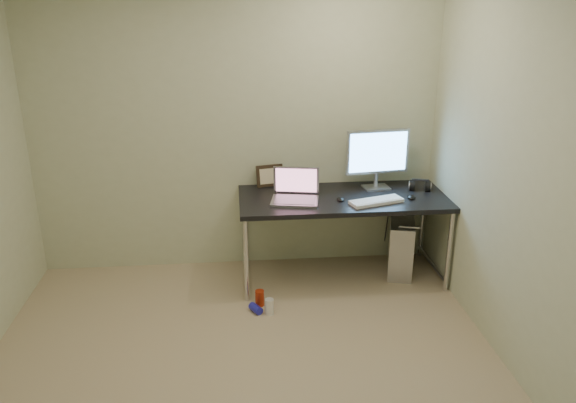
{
  "coord_description": "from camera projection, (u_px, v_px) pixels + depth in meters",
  "views": [
    {
      "loc": [
        -0.01,
        -3.01,
        2.34
      ],
      "look_at": [
        0.38,
        1.02,
        0.85
      ],
      "focal_mm": 35.0,
      "sensor_mm": 36.0,
      "label": 1
    }
  ],
  "objects": [
    {
      "name": "floor",
      "position": [
        245.0,
        381.0,
        3.62
      ],
      "size": [
        3.5,
        3.5,
        0.0
      ],
      "primitive_type": "plane",
      "color": "tan",
      "rests_on": "ground"
    },
    {
      "name": "wall_back",
      "position": [
        236.0,
        130.0,
        4.82
      ],
      "size": [
        3.5,
        0.02,
        2.5
      ],
      "primitive_type": "cube",
      "color": "beige",
      "rests_on": "ground"
    },
    {
      "name": "wall_right",
      "position": [
        533.0,
        190.0,
        3.35
      ],
      "size": [
        0.02,
        3.5,
        2.5
      ],
      "primitive_type": "cube",
      "color": "beige",
      "rests_on": "ground"
    },
    {
      "name": "desk",
      "position": [
        343.0,
        204.0,
        4.74
      ],
      "size": [
        1.75,
        0.76,
        0.75
      ],
      "color": "black",
      "rests_on": "ground"
    },
    {
      "name": "tower_computer",
      "position": [
        401.0,
        246.0,
        4.98
      ],
      "size": [
        0.33,
        0.51,
        0.52
      ],
      "rotation": [
        0.0,
        0.0,
        -0.27
      ],
      "color": "silver",
      "rests_on": "ground"
    },
    {
      "name": "cable_a",
      "position": [
        388.0,
        218.0,
        5.19
      ],
      "size": [
        0.01,
        0.16,
        0.69
      ],
      "primitive_type": "cylinder",
      "rotation": [
        0.21,
        0.0,
        0.0
      ],
      "color": "black",
      "rests_on": "ground"
    },
    {
      "name": "cable_b",
      "position": [
        398.0,
        221.0,
        5.19
      ],
      "size": [
        0.02,
        0.11,
        0.71
      ],
      "primitive_type": "cylinder",
      "rotation": [
        0.14,
        0.0,
        0.09
      ],
      "color": "black",
      "rests_on": "ground"
    },
    {
      "name": "can_red",
      "position": [
        260.0,
        298.0,
        4.48
      ],
      "size": [
        0.08,
        0.08,
        0.13
      ],
      "primitive_type": "cylinder",
      "rotation": [
        0.0,
        0.0,
        -0.09
      ],
      "color": "#AD2C0F",
      "rests_on": "ground"
    },
    {
      "name": "can_white",
      "position": [
        269.0,
        306.0,
        4.37
      ],
      "size": [
        0.08,
        0.08,
        0.13
      ],
      "primitive_type": "cylinder",
      "rotation": [
        0.0,
        0.0,
        0.16
      ],
      "color": "white",
      "rests_on": "ground"
    },
    {
      "name": "can_blue",
      "position": [
        256.0,
        309.0,
        4.4
      ],
      "size": [
        0.11,
        0.13,
        0.06
      ],
      "primitive_type": "cylinder",
      "rotation": [
        1.57,
        0.0,
        0.54
      ],
      "color": "#2323C1",
      "rests_on": "ground"
    },
    {
      "name": "laptop",
      "position": [
        295.0,
        193.0,
        4.62
      ],
      "size": [
        0.43,
        0.38,
        0.26
      ],
      "rotation": [
        0.0,
        0.0,
        -0.19
      ],
      "color": "#AEAFB5",
      "rests_on": "desk"
    },
    {
      "name": "monitor",
      "position": [
        378.0,
        154.0,
        4.81
      ],
      "size": [
        0.56,
        0.19,
        0.52
      ],
      "rotation": [
        0.0,
        0.0,
        0.12
      ],
      "color": "#AEAFB5",
      "rests_on": "desk"
    },
    {
      "name": "keyboard",
      "position": [
        376.0,
        201.0,
        4.57
      ],
      "size": [
        0.47,
        0.27,
        0.03
      ],
      "primitive_type": "cube",
      "rotation": [
        0.0,
        0.0,
        0.3
      ],
      "color": "white",
      "rests_on": "desk"
    },
    {
      "name": "mouse_right",
      "position": [
        411.0,
        196.0,
        4.67
      ],
      "size": [
        0.09,
        0.12,
        0.04
      ],
      "primitive_type": "ellipsoid",
      "rotation": [
        0.0,
        0.0,
        -0.24
      ],
      "color": "black",
      "rests_on": "desk"
    },
    {
      "name": "mouse_left",
      "position": [
        340.0,
        198.0,
        4.62
      ],
      "size": [
        0.07,
        0.11,
        0.03
      ],
      "primitive_type": "ellipsoid",
      "rotation": [
        0.0,
        0.0,
        -0.09
      ],
      "color": "black",
      "rests_on": "desk"
    },
    {
      "name": "headphones",
      "position": [
        420.0,
        186.0,
        4.87
      ],
      "size": [
        0.2,
        0.12,
        0.12
      ],
      "rotation": [
        0.0,
        0.0,
        -0.28
      ],
      "color": "black",
      "rests_on": "desk"
    },
    {
      "name": "picture_frame",
      "position": [
        270.0,
        176.0,
        4.94
      ],
      "size": [
        0.25,
        0.12,
        0.19
      ],
      "primitive_type": "cube",
      "rotation": [
        -0.21,
        0.0,
        0.22
      ],
      "color": "black",
      "rests_on": "desk"
    },
    {
      "name": "webcam",
      "position": [
        297.0,
        177.0,
        4.95
      ],
      "size": [
        0.04,
        0.03,
        0.11
      ],
      "rotation": [
        0.0,
        0.0,
        -0.11
      ],
      "color": "silver",
      "rests_on": "desk"
    }
  ]
}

